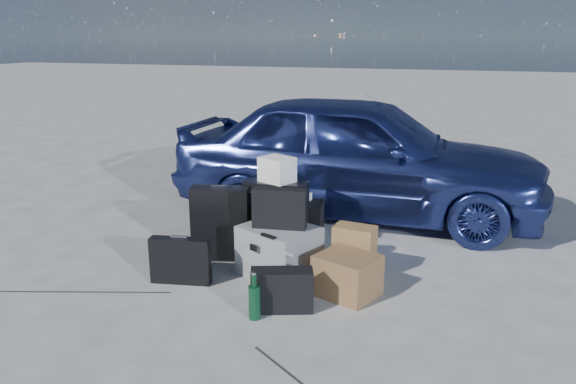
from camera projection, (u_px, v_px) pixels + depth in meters
The scene contains 15 objects.
ground at pixel (262, 293), 4.27m from camera, with size 60.00×60.00×0.00m, color #B6B7B1.
car at pixel (358, 155), 5.99m from camera, with size 1.56×3.88×1.32m, color #354497.
pelican_case at pixel (279, 251), 4.54m from camera, with size 0.57×0.46×0.41m, color gray.
laptop_bag at pixel (279, 209), 4.43m from camera, with size 0.43×0.11×0.32m, color black.
briefcase at pixel (181, 261), 4.40m from camera, with size 0.48×0.11×0.37m, color black.
suitcase_left at pixel (220, 223), 4.86m from camera, with size 0.49×0.18×0.64m, color black.
suitcase_right at pixel (276, 218), 4.95m from camera, with size 0.55×0.20×0.67m, color black.
white_carton at pixel (277, 169), 4.84m from camera, with size 0.27×0.22×0.22m, color white.
duffel_bag at pixel (281, 221), 5.31m from camera, with size 0.77×0.33×0.39m, color black.
flat_box_white at pixel (284, 198), 5.25m from camera, with size 0.44×0.33×0.08m, color white.
flat_box_black at pixel (284, 191), 5.23m from camera, with size 0.28×0.20×0.06m, color black.
kraft_bag at pixel (354, 252), 4.50m from camera, with size 0.32×0.19×0.43m, color olive.
cardboard_box at pixel (347, 275), 4.20m from camera, with size 0.42×0.37×0.31m, color olive.
messenger_bag at pixel (282, 290), 3.97m from camera, with size 0.44×0.16×0.31m, color black.
green_bottle at pixel (254, 296), 3.84m from camera, with size 0.08×0.08×0.33m, color black.
Camera 1 is at (1.45, -3.64, 1.89)m, focal length 35.00 mm.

